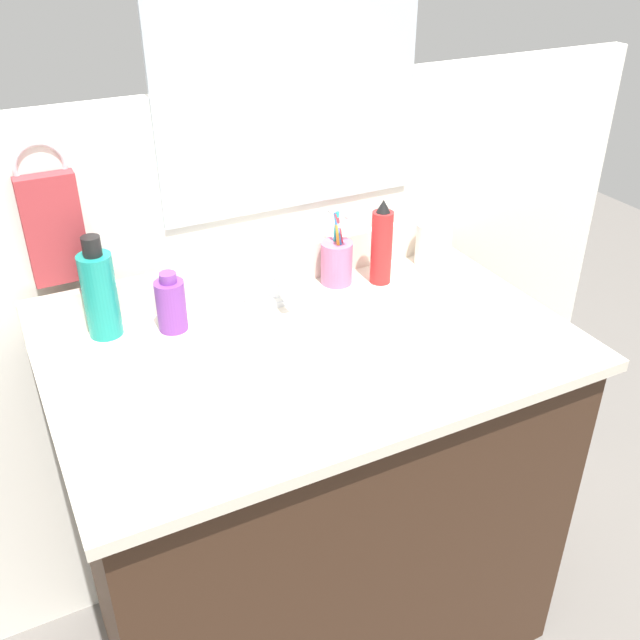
{
  "coord_description": "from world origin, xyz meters",
  "views": [
    {
      "loc": [
        -0.54,
        -1.07,
        1.64
      ],
      "look_at": [
        -0.0,
        0.0,
        0.93
      ],
      "focal_mm": 40.46,
      "sensor_mm": 36.0,
      "label": 1
    }
  ],
  "objects_px": {
    "bottle_mouthwash_teal": "(100,293)",
    "bottle_cream_purple": "(171,304)",
    "faucet": "(276,293)",
    "hand_towel": "(54,229)",
    "bottle_lotion_white": "(428,242)",
    "cup_pink": "(337,261)",
    "bottle_spray_red": "(382,245)"
  },
  "relations": [
    {
      "from": "bottle_mouthwash_teal",
      "to": "cup_pink",
      "type": "height_order",
      "value": "bottle_mouthwash_teal"
    },
    {
      "from": "faucet",
      "to": "bottle_mouthwash_teal",
      "type": "distance_m",
      "value": 0.37
    },
    {
      "from": "faucet",
      "to": "bottle_lotion_white",
      "type": "height_order",
      "value": "bottle_lotion_white"
    },
    {
      "from": "cup_pink",
      "to": "bottle_lotion_white",
      "type": "bearing_deg",
      "value": -2.45
    },
    {
      "from": "hand_towel",
      "to": "bottle_lotion_white",
      "type": "bearing_deg",
      "value": -5.8
    },
    {
      "from": "bottle_spray_red",
      "to": "bottle_mouthwash_teal",
      "type": "height_order",
      "value": "bottle_mouthwash_teal"
    },
    {
      "from": "bottle_lotion_white",
      "to": "hand_towel",
      "type": "bearing_deg",
      "value": 174.2
    },
    {
      "from": "bottle_lotion_white",
      "to": "bottle_mouthwash_teal",
      "type": "relative_size",
      "value": 0.58
    },
    {
      "from": "faucet",
      "to": "bottle_mouthwash_teal",
      "type": "xyz_separation_m",
      "value": [
        -0.36,
        0.04,
        0.07
      ]
    },
    {
      "from": "bottle_mouthwash_teal",
      "to": "bottle_cream_purple",
      "type": "distance_m",
      "value": 0.14
    },
    {
      "from": "hand_towel",
      "to": "bottle_lotion_white",
      "type": "relative_size",
      "value": 1.75
    },
    {
      "from": "hand_towel",
      "to": "faucet",
      "type": "relative_size",
      "value": 1.38
    },
    {
      "from": "hand_towel",
      "to": "cup_pink",
      "type": "distance_m",
      "value": 0.61
    },
    {
      "from": "hand_towel",
      "to": "cup_pink",
      "type": "xyz_separation_m",
      "value": [
        0.58,
        -0.07,
        -0.17
      ]
    },
    {
      "from": "bottle_lotion_white",
      "to": "bottle_spray_red",
      "type": "distance_m",
      "value": 0.16
    },
    {
      "from": "bottle_lotion_white",
      "to": "bottle_cream_purple",
      "type": "xyz_separation_m",
      "value": [
        -0.64,
        -0.02,
        0.0
      ]
    },
    {
      "from": "bottle_spray_red",
      "to": "bottle_cream_purple",
      "type": "height_order",
      "value": "bottle_spray_red"
    },
    {
      "from": "hand_towel",
      "to": "bottle_spray_red",
      "type": "height_order",
      "value": "hand_towel"
    },
    {
      "from": "bottle_mouthwash_teal",
      "to": "cup_pink",
      "type": "distance_m",
      "value": 0.53
    },
    {
      "from": "bottle_lotion_white",
      "to": "cup_pink",
      "type": "bearing_deg",
      "value": 177.55
    },
    {
      "from": "bottle_spray_red",
      "to": "cup_pink",
      "type": "relative_size",
      "value": 1.14
    },
    {
      "from": "faucet",
      "to": "bottle_spray_red",
      "type": "bearing_deg",
      "value": -2.67
    },
    {
      "from": "bottle_lotion_white",
      "to": "cup_pink",
      "type": "relative_size",
      "value": 0.71
    },
    {
      "from": "bottle_mouthwash_teal",
      "to": "bottle_cream_purple",
      "type": "height_order",
      "value": "bottle_mouthwash_teal"
    },
    {
      "from": "hand_towel",
      "to": "faucet",
      "type": "height_order",
      "value": "hand_towel"
    },
    {
      "from": "hand_towel",
      "to": "bottle_mouthwash_teal",
      "type": "relative_size",
      "value": 1.01
    },
    {
      "from": "hand_towel",
      "to": "bottle_spray_red",
      "type": "relative_size",
      "value": 1.09
    },
    {
      "from": "hand_towel",
      "to": "faucet",
      "type": "bearing_deg",
      "value": -13.92
    },
    {
      "from": "faucet",
      "to": "bottle_lotion_white",
      "type": "bearing_deg",
      "value": 2.69
    },
    {
      "from": "faucet",
      "to": "bottle_lotion_white",
      "type": "relative_size",
      "value": 1.28
    },
    {
      "from": "faucet",
      "to": "bottle_spray_red",
      "type": "distance_m",
      "value": 0.27
    },
    {
      "from": "faucet",
      "to": "bottle_lotion_white",
      "type": "xyz_separation_m",
      "value": [
        0.41,
        0.02,
        0.03
      ]
    }
  ]
}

